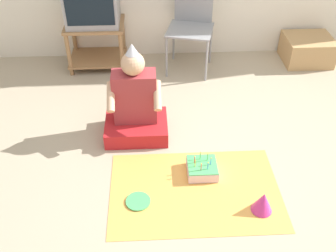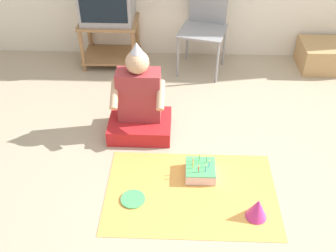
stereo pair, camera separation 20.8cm
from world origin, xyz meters
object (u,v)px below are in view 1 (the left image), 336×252
at_px(folding_chair, 192,20).
at_px(birthday_cake, 202,168).
at_px(person_seated, 135,107).
at_px(paper_plate, 138,201).
at_px(tv, 92,1).
at_px(party_hat_blue, 263,202).
at_px(cardboard_box_stack, 307,49).

xyz_separation_m(folding_chair, birthday_cake, (-0.07, -1.69, -0.48)).
distance_m(person_seated, birthday_cake, 0.77).
distance_m(person_seated, paper_plate, 0.84).
bearing_deg(folding_chair, paper_plate, -105.99).
xyz_separation_m(tv, birthday_cake, (0.94, -1.76, -0.67)).
xyz_separation_m(party_hat_blue, paper_plate, (-0.87, 0.12, -0.08)).
distance_m(tv, party_hat_blue, 2.60).
distance_m(tv, paper_plate, 2.20).
distance_m(birthday_cake, paper_plate, 0.56).
relative_size(folding_chair, person_seated, 1.08).
relative_size(person_seated, paper_plate, 4.73).
height_order(tv, cardboard_box_stack, tv).
distance_m(folding_chair, birthday_cake, 1.76).
xyz_separation_m(cardboard_box_stack, birthday_cake, (-1.38, -1.73, -0.09)).
bearing_deg(cardboard_box_stack, tv, 179.22).
distance_m(birthday_cake, party_hat_blue, 0.54).
xyz_separation_m(tv, folding_chair, (1.01, -0.06, -0.19)).
bearing_deg(person_seated, paper_plate, -88.75).
xyz_separation_m(cardboard_box_stack, party_hat_blue, (-1.01, -2.11, -0.05)).
bearing_deg(folding_chair, tv, 176.39).
bearing_deg(paper_plate, person_seated, 91.25).
xyz_separation_m(cardboard_box_stack, paper_plate, (-1.88, -2.00, -0.13)).
relative_size(tv, folding_chair, 0.58).
bearing_deg(tv, paper_plate, -77.48).
bearing_deg(person_seated, tv, 109.42).
distance_m(tv, folding_chair, 1.03).
bearing_deg(party_hat_blue, birthday_cake, 134.11).
distance_m(party_hat_blue, paper_plate, 0.88).
xyz_separation_m(tv, cardboard_box_stack, (2.33, -0.03, -0.58)).
height_order(cardboard_box_stack, paper_plate, cardboard_box_stack).
distance_m(cardboard_box_stack, birthday_cake, 2.21).
bearing_deg(paper_plate, tv, 102.52).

